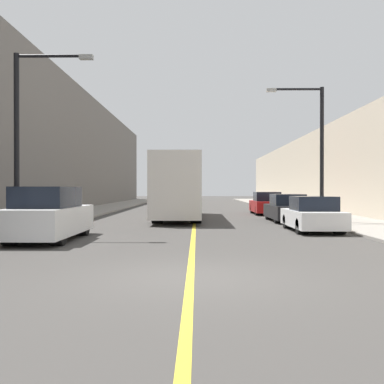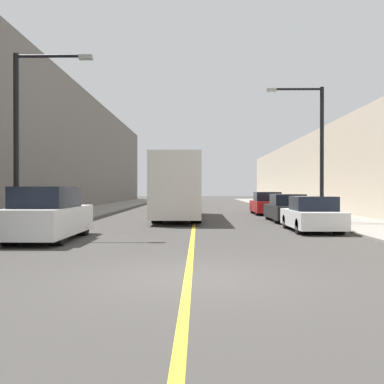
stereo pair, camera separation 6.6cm
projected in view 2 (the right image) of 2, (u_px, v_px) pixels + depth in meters
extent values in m
plane|color=#3F3D3A|center=(188.00, 278.00, 8.92)|extent=(200.00, 200.00, 0.00)
cube|color=gray|center=(103.00, 208.00, 39.03)|extent=(3.79, 72.00, 0.10)
cube|color=gray|center=(289.00, 209.00, 38.81)|extent=(3.79, 72.00, 0.10)
cube|color=#66605B|center=(58.00, 148.00, 39.05)|extent=(4.00, 72.00, 10.69)
cube|color=beige|center=(334.00, 171.00, 38.73)|extent=(4.00, 72.00, 6.67)
cube|color=gold|center=(196.00, 209.00, 38.92)|extent=(0.16, 72.00, 0.01)
cube|color=silver|center=(179.00, 186.00, 26.53)|extent=(2.53, 11.64, 3.29)
cube|color=black|center=(174.00, 173.00, 20.74)|extent=(2.15, 0.04, 1.48)
cylinder|color=black|center=(157.00, 214.00, 22.94)|extent=(0.56, 0.97, 0.97)
cylinder|color=black|center=(196.00, 214.00, 22.92)|extent=(0.56, 0.97, 0.97)
cylinder|color=black|center=(167.00, 208.00, 30.16)|extent=(0.56, 0.97, 0.97)
cylinder|color=black|center=(196.00, 208.00, 30.13)|extent=(0.56, 0.97, 0.97)
cube|color=silver|center=(49.00, 221.00, 15.46)|extent=(1.90, 4.85, 0.93)
cube|color=black|center=(47.00, 197.00, 15.21)|extent=(1.67, 2.67, 0.70)
cube|color=black|center=(22.00, 221.00, 13.06)|extent=(1.62, 0.04, 0.42)
cylinder|color=black|center=(9.00, 235.00, 13.97)|extent=(0.42, 0.68, 0.68)
cylinder|color=black|center=(57.00, 235.00, 13.95)|extent=(0.42, 0.68, 0.68)
cylinder|color=black|center=(43.00, 226.00, 16.98)|extent=(0.42, 0.68, 0.68)
cylinder|color=black|center=(82.00, 227.00, 16.96)|extent=(0.42, 0.68, 0.68)
cube|color=silver|center=(312.00, 219.00, 18.67)|extent=(1.84, 4.21, 0.69)
cube|color=black|center=(313.00, 203.00, 18.46)|extent=(1.62, 1.89, 0.58)
cube|color=black|center=(326.00, 219.00, 16.60)|extent=(1.56, 0.04, 0.31)
cylinder|color=black|center=(302.00, 226.00, 17.38)|extent=(0.40, 0.62, 0.62)
cylinder|color=black|center=(339.00, 226.00, 17.36)|extent=(0.40, 0.62, 0.62)
cylinder|color=black|center=(288.00, 221.00, 19.99)|extent=(0.40, 0.62, 0.62)
cylinder|color=black|center=(320.00, 222.00, 19.97)|extent=(0.40, 0.62, 0.62)
cube|color=black|center=(287.00, 212.00, 24.27)|extent=(1.80, 4.70, 0.70)
cube|color=black|center=(287.00, 200.00, 24.03)|extent=(1.58, 2.11, 0.60)
cube|color=black|center=(296.00, 211.00, 21.95)|extent=(1.53, 0.04, 0.32)
cylinder|color=black|center=(278.00, 217.00, 22.82)|extent=(0.40, 0.62, 0.62)
cylinder|color=black|center=(306.00, 217.00, 22.80)|extent=(0.40, 0.62, 0.62)
cylinder|color=black|center=(269.00, 214.00, 25.73)|extent=(0.40, 0.62, 0.62)
cylinder|color=black|center=(294.00, 214.00, 25.72)|extent=(0.40, 0.62, 0.62)
cube|color=maroon|center=(267.00, 206.00, 30.93)|extent=(1.86, 4.34, 0.74)
cube|color=black|center=(267.00, 197.00, 30.71)|extent=(1.63, 1.95, 0.63)
cube|color=black|center=(272.00, 206.00, 28.79)|extent=(1.58, 0.04, 0.33)
cylinder|color=black|center=(259.00, 211.00, 29.60)|extent=(0.41, 0.62, 0.62)
cylinder|color=black|center=(281.00, 211.00, 29.58)|extent=(0.41, 0.62, 0.62)
cylinder|color=black|center=(254.00, 209.00, 32.29)|extent=(0.41, 0.62, 0.62)
cylinder|color=black|center=(274.00, 209.00, 32.27)|extent=(0.41, 0.62, 0.62)
cylinder|color=black|center=(16.00, 144.00, 16.48)|extent=(0.20, 0.20, 6.63)
cylinder|color=black|center=(51.00, 56.00, 16.44)|extent=(2.57, 0.12, 0.12)
cube|color=#999993|center=(86.00, 57.00, 16.42)|extent=(0.50, 0.24, 0.16)
cylinder|color=black|center=(322.00, 154.00, 22.79)|extent=(0.20, 0.20, 6.83)
cylinder|color=black|center=(297.00, 89.00, 22.79)|extent=(2.57, 0.12, 0.12)
cube|color=#999993|center=(271.00, 90.00, 22.81)|extent=(0.50, 0.24, 0.16)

